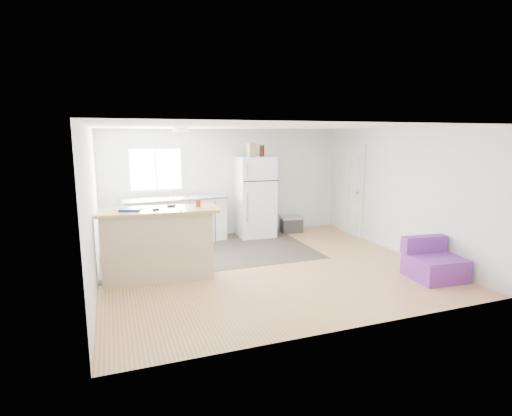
# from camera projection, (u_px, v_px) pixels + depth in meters

# --- Properties ---
(room) EXTENTS (5.51, 5.01, 2.41)m
(room) POSITION_uv_depth(u_px,v_px,m) (266.00, 199.00, 6.79)
(room) COLOR #A76F46
(room) RESTS_ON ground
(vinyl_zone) EXTENTS (4.05, 2.50, 0.00)m
(vinyl_zone) POSITION_uv_depth(u_px,v_px,m) (209.00, 251.00, 7.91)
(vinyl_zone) COLOR #322A25
(vinyl_zone) RESTS_ON floor
(window) EXTENTS (1.18, 0.06, 0.98)m
(window) POSITION_uv_depth(u_px,v_px,m) (156.00, 169.00, 8.50)
(window) COLOR white
(window) RESTS_ON back_wall
(interior_door) EXTENTS (0.11, 0.92, 2.10)m
(interior_door) POSITION_uv_depth(u_px,v_px,m) (351.00, 190.00, 9.17)
(interior_door) COLOR white
(interior_door) RESTS_ON right_wall
(ceiling_fixture) EXTENTS (0.30, 0.30, 0.07)m
(ceiling_fixture) POSITION_uv_depth(u_px,v_px,m) (181.00, 130.00, 7.28)
(ceiling_fixture) COLOR white
(ceiling_fixture) RESTS_ON ceiling
(kitchen_cabinets) EXTENTS (2.22, 0.87, 1.26)m
(kitchen_cabinets) POSITION_uv_depth(u_px,v_px,m) (175.00, 220.00, 8.50)
(kitchen_cabinets) COLOR white
(kitchen_cabinets) RESTS_ON floor
(peninsula) EXTENTS (1.88, 0.86, 1.12)m
(peninsula) POSITION_uv_depth(u_px,v_px,m) (158.00, 243.00, 6.34)
(peninsula) COLOR tan
(peninsula) RESTS_ON floor
(refrigerator) EXTENTS (0.83, 0.79, 1.80)m
(refrigerator) POSITION_uv_depth(u_px,v_px,m) (255.00, 197.00, 8.98)
(refrigerator) COLOR white
(refrigerator) RESTS_ON floor
(cooler) EXTENTS (0.54, 0.40, 0.39)m
(cooler) POSITION_uv_depth(u_px,v_px,m) (291.00, 224.00, 9.44)
(cooler) COLOR #2F2F32
(cooler) RESTS_ON floor
(purple_seat) EXTENTS (0.83, 0.79, 0.64)m
(purple_seat) POSITION_uv_depth(u_px,v_px,m) (433.00, 264.00, 6.39)
(purple_seat) COLOR #762F9A
(purple_seat) RESTS_ON floor
(cleaner_jug) EXTENTS (0.19, 0.16, 0.35)m
(cleaner_jug) POSITION_uv_depth(u_px,v_px,m) (198.00, 266.00, 6.55)
(cleaner_jug) COLOR white
(cleaner_jug) RESTS_ON floor
(mop) EXTENTS (0.19, 0.32, 1.15)m
(mop) POSITION_uv_depth(u_px,v_px,m) (178.00, 266.00, 6.30)
(mop) COLOR green
(mop) RESTS_ON floor
(red_cup) EXTENTS (0.09, 0.09, 0.12)m
(red_cup) POSITION_uv_depth(u_px,v_px,m) (198.00, 203.00, 6.44)
(red_cup) COLOR red
(red_cup) RESTS_ON peninsula
(blue_tray) EXTENTS (0.35, 0.29, 0.04)m
(blue_tray) POSITION_uv_depth(u_px,v_px,m) (130.00, 210.00, 6.09)
(blue_tray) COLOR #1325B4
(blue_tray) RESTS_ON peninsula
(tool_a) EXTENTS (0.15, 0.07, 0.03)m
(tool_a) POSITION_uv_depth(u_px,v_px,m) (171.00, 206.00, 6.44)
(tool_a) COLOR black
(tool_a) RESTS_ON peninsula
(tool_b) EXTENTS (0.11, 0.07, 0.03)m
(tool_b) POSITION_uv_depth(u_px,v_px,m) (156.00, 209.00, 6.14)
(tool_b) COLOR black
(tool_b) RESTS_ON peninsula
(cardboard_box) EXTENTS (0.22, 0.17, 0.30)m
(cardboard_box) POSITION_uv_depth(u_px,v_px,m) (251.00, 150.00, 8.69)
(cardboard_box) COLOR tan
(cardboard_box) RESTS_ON refrigerator
(bottle_left) EXTENTS (0.08, 0.08, 0.25)m
(bottle_left) POSITION_uv_depth(u_px,v_px,m) (261.00, 151.00, 8.73)
(bottle_left) COLOR #351109
(bottle_left) RESTS_ON refrigerator
(bottle_right) EXTENTS (0.09, 0.09, 0.25)m
(bottle_right) POSITION_uv_depth(u_px,v_px,m) (263.00, 151.00, 8.88)
(bottle_right) COLOR #351109
(bottle_right) RESTS_ON refrigerator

